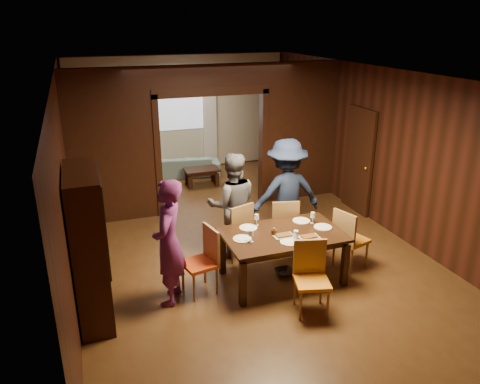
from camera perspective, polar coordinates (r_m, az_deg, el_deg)
name	(u,v)px	position (r m, az deg, el deg)	size (l,w,h in m)	color
floor	(239,239)	(8.39, -0.16, -5.74)	(9.00, 9.00, 0.00)	#4F2C16
ceiling	(238,73)	(7.58, -0.19, 14.35)	(5.50, 9.00, 0.02)	silver
room_walls	(208,133)	(9.59, -3.93, 7.13)	(5.52, 9.01, 2.90)	black
person_purple	(169,243)	(6.34, -8.69, -6.14)	(0.65, 0.42, 1.78)	#622161
person_grey	(232,205)	(7.56, -0.96, -1.58)	(0.84, 0.66, 1.73)	#5A5A62
person_navy	(286,194)	(7.85, 5.63, -0.26)	(1.22, 0.70, 1.88)	#151E36
sofa	(185,166)	(11.74, -6.76, 3.17)	(1.71, 0.67, 0.50)	#7EA4A5
serving_bowl	(286,227)	(6.98, 5.63, -4.29)	(0.29, 0.29, 0.07)	black
dining_table	(282,256)	(7.04, 5.18, -7.82)	(1.74, 1.08, 0.76)	black
coffee_table	(202,177)	(11.04, -4.67, 1.85)	(0.80, 0.50, 0.40)	black
chair_left	(199,262)	(6.67, -5.00, -8.47)	(0.44, 0.44, 0.97)	#D14113
chair_right	(351,238)	(7.53, 13.43, -5.47)	(0.44, 0.44, 0.97)	orange
chair_far_l	(234,230)	(7.60, -0.68, -4.62)	(0.44, 0.44, 0.97)	orange
chair_far_r	(283,224)	(7.82, 5.25, -3.97)	(0.44, 0.44, 0.97)	orange
chair_near	(312,280)	(6.30, 8.78, -10.52)	(0.44, 0.44, 0.97)	orange
hutch	(89,247)	(6.23, -17.97, -6.34)	(0.40, 1.20, 2.00)	black
door_right	(359,161)	(9.59, 14.25, 3.72)	(0.06, 0.90, 2.10)	black
window_far	(180,104)	(11.99, -7.33, 10.63)	(1.20, 0.03, 1.30)	silver
curtain_left	(151,124)	(11.90, -10.75, 8.16)	(0.35, 0.06, 2.40)	white
curtain_right	(210,120)	(12.21, -3.72, 8.78)	(0.35, 0.06, 2.40)	white
plate_left	(242,239)	(6.66, 0.29, -5.73)	(0.27, 0.27, 0.01)	white
plate_far_l	(248,228)	(7.00, 1.02, -4.37)	(0.27, 0.27, 0.01)	white
plate_far_r	(301,221)	(7.29, 7.48, -3.49)	(0.27, 0.27, 0.01)	white
plate_right	(323,227)	(7.13, 10.06, -4.23)	(0.27, 0.27, 0.01)	white
plate_near	(289,242)	(6.61, 6.05, -6.06)	(0.27, 0.27, 0.01)	white
platter_a	(284,235)	(6.76, 5.33, -5.29)	(0.30, 0.20, 0.04)	gray
platter_b	(309,237)	(6.76, 8.41, -5.43)	(0.30, 0.20, 0.04)	gray
wineglass_left	(251,236)	(6.54, 1.37, -5.40)	(0.08, 0.08, 0.18)	silver
wineglass_far	(257,220)	(7.06, 2.03, -3.41)	(0.08, 0.08, 0.18)	silver
wineglass_right	(313,218)	(7.21, 8.84, -3.13)	(0.08, 0.08, 0.18)	silver
tumbler	(296,235)	(6.66, 6.83, -5.24)	(0.07, 0.07, 0.14)	silver
condiment_jar	(274,232)	(6.78, 4.17, -4.83)	(0.08, 0.08, 0.11)	#4C2911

